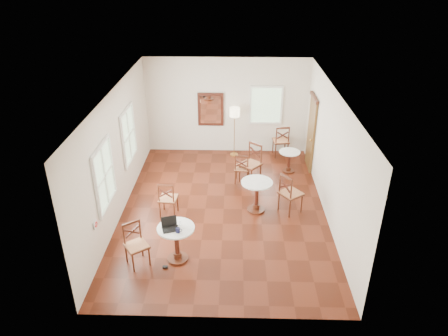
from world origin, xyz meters
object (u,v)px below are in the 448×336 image
chair_near_a (168,199)px  cafe_table_mid (257,193)px  chair_mid_a (242,168)px  floor_lamp (235,115)px  chair_near_b (136,245)px  water_glass (180,223)px  laptop (170,226)px  navy_mug (178,230)px  power_adapter (165,267)px  mouse (176,225)px  cafe_table_back (289,159)px  chair_back_a (281,141)px  chair_mid_b (290,193)px  cafe_table_near (177,240)px  chair_back_b (251,163)px

chair_near_a → cafe_table_mid: bearing=-166.8°
chair_mid_a → floor_lamp: (-0.22, 1.76, 0.89)m
chair_near_b → water_glass: size_ratio=10.92×
cafe_table_mid → water_glass: bearing=-131.7°
laptop → navy_mug: (0.19, -0.14, -0.01)m
cafe_table_mid → laptop: 2.69m
navy_mug → power_adapter: 0.89m
cafe_table_mid → mouse: size_ratio=7.82×
cafe_table_back → mouse: 4.87m
cafe_table_mid → chair_back_a: bearing=74.4°
chair_mid_b → chair_back_a: bearing=-37.8°
chair_near_b → chair_mid_a: (2.17, 3.48, -0.03)m
mouse → water_glass: size_ratio=1.21×
chair_near_b → cafe_table_mid: bearing=3.4°
chair_mid_a → chair_mid_b: 1.86m
cafe_table_near → chair_back_b: size_ratio=0.74×
chair_back_b → floor_lamp: size_ratio=0.70×
chair_back_a → water_glass: 5.63m
chair_near_a → chair_mid_b: size_ratio=0.89×
cafe_table_back → mouse: mouse is taller
chair_near_b → chair_back_a: 6.25m
chair_mid_a → water_glass: 3.53m
chair_mid_b → chair_back_b: size_ratio=0.96×
chair_near_a → floor_lamp: floor_lamp is taller
chair_back_b → navy_mug: (-1.55, -3.59, 0.31)m
chair_near_a → power_adapter: size_ratio=9.29×
cafe_table_mid → mouse: bearing=-132.4°
chair_mid_a → chair_back_b: size_ratio=0.80×
cafe_table_mid → cafe_table_back: (1.03, 2.11, -0.10)m
chair_mid_a → cafe_table_back: bearing=-147.2°
mouse → laptop: bearing=-150.3°
cafe_table_mid → chair_back_b: bearing=93.5°
cafe_table_near → mouse: bearing=98.7°
cafe_table_near → floor_lamp: (1.15, 5.10, 0.83)m
laptop → water_glass: bearing=11.6°
laptop → navy_mug: laptop is taller
chair_near_a → mouse: size_ratio=8.99×
chair_near_a → chair_back_b: chair_back_b is taller
cafe_table_mid → chair_mid_a: 1.46m
chair_near_a → floor_lamp: bearing=-108.3°
chair_back_b → cafe_table_mid: bearing=-46.5°
cafe_table_near → cafe_table_mid: cafe_table_mid is taller
chair_mid_b → chair_near_a: bearing=58.1°
chair_near_b → chair_mid_a: chair_near_b is taller
cafe_table_back → mouse: size_ratio=6.18×
cafe_table_mid → water_glass: size_ratio=9.47×
chair_near_b → chair_near_a: bearing=42.1°
chair_back_b → mouse: chair_back_b is taller
chair_near_a → power_adapter: 1.99m
cafe_table_near → laptop: laptop is taller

